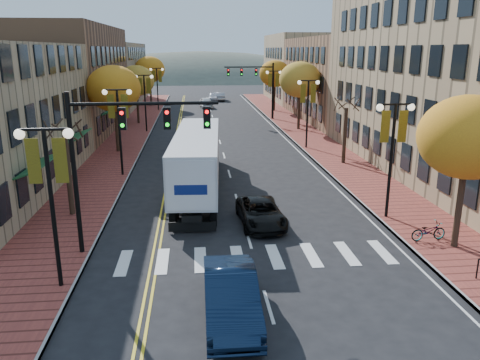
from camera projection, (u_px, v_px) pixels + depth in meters
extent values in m
plane|color=black|center=(261.00, 279.00, 18.14)|extent=(200.00, 200.00, 0.00)
cube|color=brown|center=(131.00, 135.00, 48.42)|extent=(4.00, 85.00, 0.15)
cube|color=brown|center=(301.00, 132.00, 50.11)|extent=(4.00, 85.00, 0.15)
cube|color=brown|center=(55.00, 80.00, 49.55)|extent=(12.00, 24.00, 11.00)
cube|color=#9E8966|center=(100.00, 74.00, 73.71)|extent=(12.00, 26.00, 9.50)
cube|color=brown|center=(360.00, 79.00, 58.77)|extent=(15.00, 24.00, 10.00)
cube|color=#9E8966|center=(316.00, 68.00, 79.72)|extent=(15.00, 20.00, 11.00)
cylinder|color=#382619|center=(69.00, 176.00, 24.35)|extent=(0.28, 0.28, 4.20)
cylinder|color=#382619|center=(116.00, 123.00, 39.59)|extent=(0.28, 0.28, 4.90)
ellipsoid|color=orange|center=(114.00, 88.00, 38.82)|extent=(4.48, 4.48, 3.81)
cylinder|color=#382619|center=(138.00, 104.00, 54.97)|extent=(0.28, 0.28, 4.55)
ellipsoid|color=gold|center=(136.00, 81.00, 54.25)|extent=(4.16, 4.16, 3.54)
cylinder|color=#382619|center=(151.00, 89.00, 72.15)|extent=(0.28, 0.28, 5.04)
ellipsoid|color=orange|center=(150.00, 69.00, 71.35)|extent=(4.61, 4.61, 3.92)
cylinder|color=#382619|center=(460.00, 197.00, 20.25)|extent=(0.28, 0.28, 4.55)
ellipsoid|color=orange|center=(468.00, 137.00, 19.53)|extent=(4.16, 4.16, 3.54)
cylinder|color=#382619|center=(345.00, 136.00, 35.63)|extent=(0.28, 0.28, 4.20)
cylinder|color=#382619|center=(299.00, 106.00, 50.86)|extent=(0.28, 0.28, 4.90)
ellipsoid|color=gold|center=(300.00, 80.00, 50.09)|extent=(4.48, 4.48, 3.81)
cylinder|color=#382619|center=(274.00, 94.00, 66.21)|extent=(0.28, 0.28, 4.76)
ellipsoid|color=orange|center=(275.00, 74.00, 65.46)|extent=(4.35, 4.35, 3.70)
cylinder|color=black|center=(53.00, 213.00, 16.63)|extent=(0.16, 0.16, 6.00)
cylinder|color=black|center=(43.00, 129.00, 15.82)|extent=(1.60, 0.10, 0.10)
sphere|color=#FFF2CC|center=(19.00, 134.00, 15.78)|extent=(0.36, 0.36, 0.36)
sphere|color=#FFF2CC|center=(68.00, 133.00, 15.93)|extent=(0.36, 0.36, 0.36)
cube|color=#A89116|center=(33.00, 161.00, 16.07)|extent=(0.45, 0.03, 1.60)
cube|color=#A89116|center=(60.00, 161.00, 16.16)|extent=(0.45, 0.03, 1.60)
cylinder|color=black|center=(120.00, 134.00, 31.96)|extent=(0.16, 0.16, 6.00)
cylinder|color=black|center=(117.00, 90.00, 31.15)|extent=(1.60, 0.10, 0.10)
sphere|color=#FFF2CC|center=(105.00, 92.00, 31.11)|extent=(0.36, 0.36, 0.36)
sphere|color=#FFF2CC|center=(129.00, 92.00, 31.26)|extent=(0.36, 0.36, 0.36)
cube|color=#A89116|center=(111.00, 106.00, 31.40)|extent=(0.45, 0.03, 1.60)
cube|color=#A89116|center=(125.00, 106.00, 31.49)|extent=(0.45, 0.03, 1.60)
cylinder|color=black|center=(145.00, 104.00, 49.20)|extent=(0.16, 0.16, 6.00)
cylinder|color=black|center=(144.00, 75.00, 48.39)|extent=(1.60, 0.10, 0.10)
sphere|color=#FFF2CC|center=(136.00, 77.00, 48.36)|extent=(0.36, 0.36, 0.36)
sphere|color=#FFF2CC|center=(152.00, 77.00, 48.51)|extent=(0.36, 0.36, 0.36)
cube|color=#A89116|center=(140.00, 86.00, 48.65)|extent=(0.45, 0.03, 1.60)
cube|color=#A89116|center=(149.00, 86.00, 48.73)|extent=(0.45, 0.03, 1.60)
cylinder|color=black|center=(158.00, 90.00, 66.45)|extent=(0.16, 0.16, 6.00)
cylinder|color=black|center=(157.00, 68.00, 65.64)|extent=(1.60, 0.10, 0.10)
sphere|color=#FFF2CC|center=(151.00, 69.00, 65.60)|extent=(0.36, 0.36, 0.36)
sphere|color=#FFF2CC|center=(162.00, 69.00, 65.76)|extent=(0.36, 0.36, 0.36)
cube|color=#A89116|center=(154.00, 76.00, 65.89)|extent=(0.45, 0.03, 1.60)
cube|color=#A89116|center=(160.00, 76.00, 65.98)|extent=(0.45, 0.03, 1.60)
cylinder|color=black|center=(391.00, 164.00, 23.79)|extent=(0.16, 0.16, 6.00)
cylinder|color=black|center=(396.00, 104.00, 22.97)|extent=(1.60, 0.10, 0.10)
sphere|color=#FFF2CC|center=(380.00, 108.00, 22.94)|extent=(0.36, 0.36, 0.36)
sphere|color=#FFF2CC|center=(411.00, 107.00, 23.09)|extent=(0.36, 0.36, 0.36)
cube|color=#A89116|center=(385.00, 127.00, 23.23)|extent=(0.45, 0.03, 1.60)
cube|color=#A89116|center=(403.00, 126.00, 23.31)|extent=(0.45, 0.03, 1.60)
cylinder|color=black|center=(307.00, 115.00, 41.03)|extent=(0.16, 0.16, 6.00)
cylinder|color=black|center=(309.00, 81.00, 40.22)|extent=(1.60, 0.10, 0.10)
sphere|color=#FFF2CC|center=(299.00, 82.00, 40.19)|extent=(0.36, 0.36, 0.36)
sphere|color=#FFF2CC|center=(318.00, 82.00, 40.34)|extent=(0.36, 0.36, 0.36)
cube|color=#A89116|center=(303.00, 94.00, 40.48)|extent=(0.45, 0.03, 1.60)
cube|color=#A89116|center=(313.00, 93.00, 40.56)|extent=(0.45, 0.03, 1.60)
cylinder|color=black|center=(273.00, 96.00, 58.28)|extent=(0.16, 0.16, 6.00)
cylinder|color=black|center=(274.00, 71.00, 57.47)|extent=(1.60, 0.10, 0.10)
sphere|color=#FFF2CC|center=(267.00, 72.00, 57.43)|extent=(0.36, 0.36, 0.36)
sphere|color=#FFF2CC|center=(280.00, 72.00, 57.58)|extent=(0.36, 0.36, 0.36)
cube|color=#A89116|center=(270.00, 80.00, 57.72)|extent=(0.45, 0.03, 1.60)
cube|color=#A89116|center=(277.00, 80.00, 57.81)|extent=(0.45, 0.03, 1.60)
cylinder|color=black|center=(75.00, 177.00, 19.38)|extent=(0.20, 0.20, 7.00)
cylinder|color=black|center=(144.00, 104.00, 18.85)|extent=(6.00, 0.14, 0.14)
cube|color=black|center=(122.00, 119.00, 18.92)|extent=(0.30, 0.25, 0.90)
sphere|color=#FF0C0C|center=(121.00, 113.00, 18.72)|extent=(0.16, 0.16, 0.16)
cube|color=black|center=(167.00, 118.00, 19.09)|extent=(0.30, 0.25, 0.90)
sphere|color=#FF0C0C|center=(167.00, 112.00, 18.89)|extent=(0.16, 0.16, 0.16)
cube|color=black|center=(207.00, 118.00, 19.25)|extent=(0.30, 0.25, 0.90)
sphere|color=#FF0C0C|center=(207.00, 112.00, 19.04)|extent=(0.16, 0.16, 0.16)
cylinder|color=black|center=(273.00, 92.00, 58.13)|extent=(0.20, 0.20, 7.00)
cylinder|color=black|center=(249.00, 67.00, 57.04)|extent=(6.00, 0.14, 0.14)
cube|color=black|center=(256.00, 72.00, 57.29)|extent=(0.30, 0.25, 0.90)
sphere|color=#FF0C0C|center=(256.00, 70.00, 57.09)|extent=(0.16, 0.16, 0.16)
cube|color=black|center=(241.00, 72.00, 57.12)|extent=(0.30, 0.25, 0.90)
sphere|color=#FF0C0C|center=(242.00, 70.00, 56.92)|extent=(0.16, 0.16, 0.16)
cube|color=black|center=(228.00, 72.00, 56.97)|extent=(0.30, 0.25, 0.90)
sphere|color=#FF0C0C|center=(228.00, 70.00, 56.77)|extent=(0.16, 0.16, 0.16)
cube|color=black|center=(198.00, 183.00, 28.20)|extent=(1.67, 12.54, 0.34)
cube|color=silver|center=(197.00, 156.00, 27.75)|extent=(3.21, 12.63, 2.69)
cube|color=black|center=(202.00, 145.00, 35.40)|extent=(2.57, 3.02, 2.41)
cylinder|color=black|center=(173.00, 217.00, 23.44)|extent=(0.39, 0.98, 0.96)
cylinder|color=black|center=(213.00, 217.00, 23.52)|extent=(0.39, 0.98, 0.96)
cylinder|color=black|center=(175.00, 210.00, 24.55)|extent=(0.39, 0.98, 0.96)
cylinder|color=black|center=(214.00, 209.00, 24.63)|extent=(0.39, 0.98, 0.96)
cylinder|color=black|center=(188.00, 163.00, 34.55)|extent=(0.39, 0.98, 0.96)
cylinder|color=black|center=(216.00, 163.00, 34.63)|extent=(0.39, 0.98, 0.96)
cylinder|color=black|center=(190.00, 157.00, 36.58)|extent=(0.39, 0.98, 0.96)
cylinder|color=black|center=(216.00, 157.00, 36.66)|extent=(0.39, 0.98, 0.96)
imported|color=black|center=(231.00, 296.00, 15.34)|extent=(1.74, 4.94, 1.62)
imported|color=black|center=(261.00, 213.00, 23.68)|extent=(2.29, 4.62, 1.26)
imported|color=white|center=(206.00, 103.00, 70.92)|extent=(2.30, 4.67, 1.53)
imported|color=#B3B2BB|center=(214.00, 97.00, 80.30)|extent=(2.43, 4.76, 1.32)
imported|color=#A2A2AA|center=(221.00, 97.00, 80.64)|extent=(1.60, 4.24, 1.38)
imported|color=gray|center=(428.00, 231.00, 21.38)|extent=(1.74, 0.76, 0.88)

